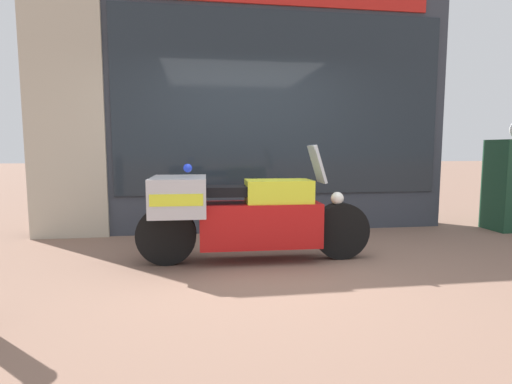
# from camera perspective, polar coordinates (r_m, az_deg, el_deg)

# --- Properties ---
(ground_plane) EXTENTS (60.00, 60.00, 0.00)m
(ground_plane) POSITION_cam_1_polar(r_m,az_deg,el_deg) (4.05, 2.58, -10.99)
(ground_plane) COLOR #7A5B4C
(shop_building) EXTENTS (5.87, 0.55, 3.53)m
(shop_building) POSITION_cam_1_polar(r_m,az_deg,el_deg) (5.82, -5.50, 11.89)
(shop_building) COLOR #333842
(shop_building) RESTS_ON ground
(window_display) EXTENTS (4.42, 0.30, 1.99)m
(window_display) POSITION_cam_1_polar(r_m,az_deg,el_deg) (5.98, 2.88, -0.70)
(window_display) COLOR slate
(window_display) RESTS_ON ground
(paramedic_motorcycle) EXTENTS (2.48, 0.78, 1.24)m
(paramedic_motorcycle) POSITION_cam_1_polar(r_m,az_deg,el_deg) (4.19, -2.70, -2.86)
(paramedic_motorcycle) COLOR black
(paramedic_motorcycle) RESTS_ON ground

